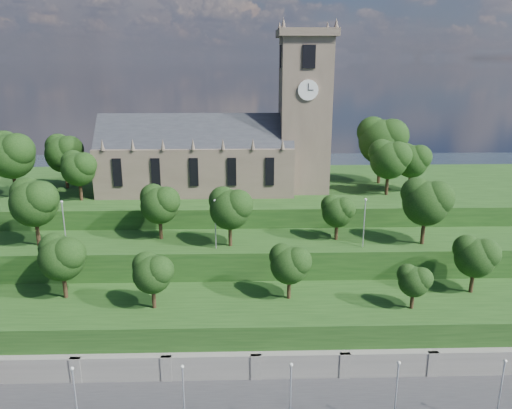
{
  "coord_description": "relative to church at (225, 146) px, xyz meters",
  "views": [
    {
      "loc": [
        3.62,
        -37.24,
        36.72
      ],
      "look_at": [
        5.54,
        30.0,
        16.98
      ],
      "focal_mm": 35.0,
      "sensor_mm": 36.0,
      "label": 1
    }
  ],
  "objects": [
    {
      "name": "retaining_wall",
      "position": [
        -0.79,
        -34.01,
        -20.02
      ],
      "size": [
        160.0,
        2.1,
        5.0
      ],
      "color": "slate",
      "rests_on": "ground"
    },
    {
      "name": "embankment_lower",
      "position": [
        -0.79,
        -27.98,
        -18.52
      ],
      "size": [
        160.0,
        12.0,
        8.0
      ],
      "primitive_type": "cube",
      "color": "#1B3F15",
      "rests_on": "ground"
    },
    {
      "name": "embankment_upper",
      "position": [
        -0.79,
        -16.98,
        -16.52
      ],
      "size": [
        160.0,
        10.0,
        12.0
      ],
      "primitive_type": "cube",
      "color": "#1B3F15",
      "rests_on": "ground"
    },
    {
      "name": "hilltop",
      "position": [
        -0.79,
        4.02,
        -15.02
      ],
      "size": [
        160.0,
        32.0,
        15.0
      ],
      "primitive_type": "cube",
      "color": "#1B3F15",
      "rests_on": "ground"
    },
    {
      "name": "church",
      "position": [
        0.0,
        0.0,
        0.0
      ],
      "size": [
        38.6,
        12.35,
        27.6
      ],
      "color": "brown",
      "rests_on": "hilltop"
    },
    {
      "name": "trees_lower",
      "position": [
        -0.73,
        -27.43,
        -9.6
      ],
      "size": [
        69.26,
        8.9,
        8.27
      ],
      "color": "black",
      "rests_on": "embankment_lower"
    },
    {
      "name": "trees_upper",
      "position": [
        0.65,
        -18.02,
        -4.66
      ],
      "size": [
        59.86,
        8.75,
        9.4
      ],
      "color": "black",
      "rests_on": "embankment_upper"
    },
    {
      "name": "trees_hilltop",
      "position": [
        1.38,
        -0.66,
        -0.6
      ],
      "size": [
        72.02,
        16.65,
        11.89
      ],
      "color": "black",
      "rests_on": "hilltop"
    },
    {
      "name": "lamp_posts_promenade",
      "position": [
        -2.79,
        -43.48,
        -16.01
      ],
      "size": [
        60.36,
        0.36,
        7.81
      ],
      "color": "#B2B2B7",
      "rests_on": "promenade"
    },
    {
      "name": "lamp_posts_upper",
      "position": [
        -0.79,
        -19.98,
        -6.48
      ],
      "size": [
        40.36,
        0.36,
        6.91
      ],
      "color": "#B2B2B7",
      "rests_on": "embankment_upper"
    }
  ]
}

